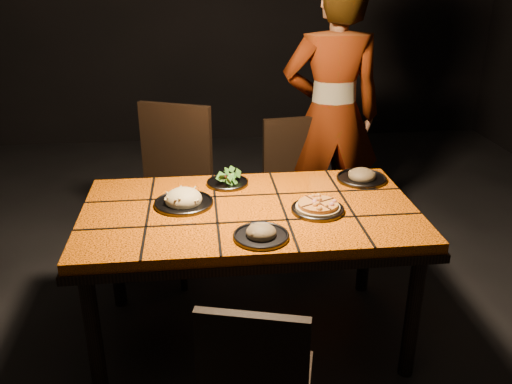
{
  "coord_description": "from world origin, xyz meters",
  "views": [
    {
      "loc": [
        -0.23,
        -2.35,
        1.85
      ],
      "look_at": [
        0.03,
        0.03,
        0.82
      ],
      "focal_mm": 38.0,
      "sensor_mm": 36.0,
      "label": 1
    }
  ],
  "objects": [
    {
      "name": "plate_pasta",
      "position": [
        -0.31,
        0.07,
        0.77
      ],
      "size": [
        0.29,
        0.29,
        0.09
      ],
      "color": "#3A3B40",
      "rests_on": "dining_table"
    },
    {
      "name": "chair_far_left",
      "position": [
        -0.42,
        0.82,
        0.6
      ],
      "size": [
        0.62,
        0.62,
        1.04
      ],
      "rotation": [
        0.0,
        0.0,
        -0.4
      ],
      "color": "black",
      "rests_on": "ground"
    },
    {
      "name": "room_shell",
      "position": [
        0.0,
        0.0,
        1.5
      ],
      "size": [
        6.04,
        7.04,
        3.08
      ],
      "color": "black",
      "rests_on": "ground"
    },
    {
      "name": "dining_table",
      "position": [
        0.0,
        0.0,
        0.67
      ],
      "size": [
        1.62,
        0.92,
        0.75
      ],
      "color": "orange",
      "rests_on": "ground"
    },
    {
      "name": "chair_far_right",
      "position": [
        0.41,
        0.91,
        0.52
      ],
      "size": [
        0.46,
        0.46,
        0.91
      ],
      "rotation": [
        0.0,
        0.0,
        0.13
      ],
      "color": "black",
      "rests_on": "ground"
    },
    {
      "name": "chair_near",
      "position": [
        -0.06,
        -0.87,
        0.47
      ],
      "size": [
        0.46,
        0.46,
        0.83
      ],
      "rotation": [
        0.0,
        0.0,
        2.88
      ],
      "color": "black",
      "rests_on": "ground"
    },
    {
      "name": "plate_salad",
      "position": [
        -0.09,
        0.31,
        0.78
      ],
      "size": [
        0.22,
        0.22,
        0.07
      ],
      "color": "#3A3B40",
      "rests_on": "dining_table"
    },
    {
      "name": "plate_mushroom_a",
      "position": [
        0.02,
        -0.31,
        0.77
      ],
      "size": [
        0.24,
        0.24,
        0.08
      ],
      "color": "#3A3B40",
      "rests_on": "dining_table"
    },
    {
      "name": "plate_mushroom_b",
      "position": [
        0.64,
        0.29,
        0.77
      ],
      "size": [
        0.27,
        0.27,
        0.09
      ],
      "color": "#3A3B40",
      "rests_on": "dining_table"
    },
    {
      "name": "diner",
      "position": [
        0.65,
        1.05,
        0.9
      ],
      "size": [
        0.68,
        0.46,
        1.8
      ],
      "primitive_type": "imported",
      "rotation": [
        0.0,
        0.0,
        3.09
      ],
      "color": "brown",
      "rests_on": "ground"
    },
    {
      "name": "plate_pizza",
      "position": [
        0.32,
        -0.07,
        0.77
      ],
      "size": [
        0.28,
        0.28,
        0.04
      ],
      "color": "#3A3B40",
      "rests_on": "dining_table"
    }
  ]
}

